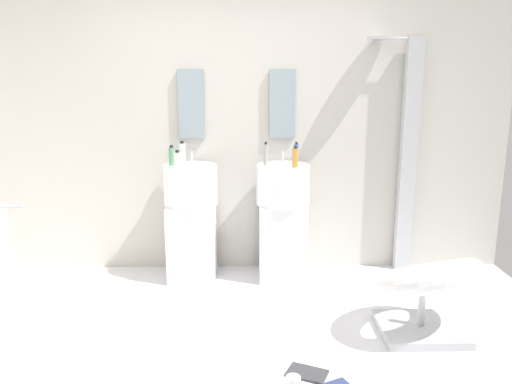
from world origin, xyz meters
name	(u,v)px	position (x,y,z in m)	size (l,w,h in m)	color
ground_plane	(234,362)	(0.00, 0.00, -0.02)	(4.80, 3.60, 0.04)	silver
rear_partition	(237,125)	(0.00, 1.65, 1.30)	(4.80, 0.10, 2.60)	beige
pedestal_sink_left	(191,219)	(-0.39, 1.35, 0.53)	(0.45, 0.45, 1.10)	white
pedestal_sink_right	(283,219)	(0.39, 1.35, 0.53)	(0.45, 0.45, 1.10)	white
vanity_mirror_left	(191,104)	(-0.39, 1.58, 1.49)	(0.22, 0.03, 0.58)	#8C9EA8
vanity_mirror_right	(282,104)	(0.39, 1.58, 1.49)	(0.22, 0.03, 0.58)	#8C9EA8
shower_column	(407,152)	(1.49, 1.53, 1.08)	(0.49, 0.24, 2.05)	#B7BABF
lounge_chair	(423,286)	(1.28, 0.32, 0.35)	(1.02, 1.02, 0.65)	#B7BABF
magazine_charcoal	(307,373)	(0.44, -0.19, 0.02)	(0.23, 0.15, 0.02)	#38383D
coffee_mug	(293,384)	(0.34, -0.35, 0.06)	(0.09, 0.09, 0.09)	white
soap_bottle_green	(172,156)	(-0.54, 1.34, 1.08)	(0.05, 0.05, 0.17)	#59996B
soap_bottle_amber	(295,157)	(0.48, 1.24, 1.08)	(0.05, 0.05, 0.17)	#C68C38
soap_bottle_white	(177,160)	(-0.48, 1.22, 1.06)	(0.06, 0.06, 0.15)	white
soap_bottle_grey	(266,155)	(0.24, 1.33, 1.09)	(0.04, 0.04, 0.20)	#99999E
soap_bottle_clear	(182,153)	(-0.47, 1.49, 1.08)	(0.06, 0.06, 0.19)	silver
soap_bottle_blue	(296,153)	(0.51, 1.46, 1.08)	(0.04, 0.04, 0.18)	#4C72B7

